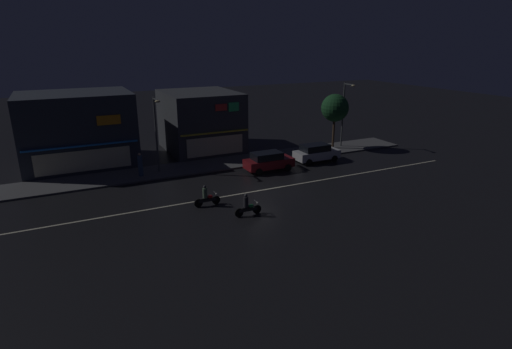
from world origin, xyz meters
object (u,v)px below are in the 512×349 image
Objects in this scene: streetlamp_mid at (344,109)px; traffic_cone at (313,158)px; pedestrian_on_sidewalk at (140,165)px; parked_car_trailing at (316,153)px; parked_car_near_kerb at (268,161)px; streetlamp_west at (156,128)px; motorcycle_following at (247,206)px; motorcycle_lead at (206,197)px.

streetlamp_mid is 7.39m from traffic_cone.
pedestrian_on_sidewalk reaches higher than parked_car_trailing.
streetlamp_west is at bearing 159.21° from parked_car_near_kerb.
parked_car_near_kerb is at bearing -133.87° from motorcycle_following.
parked_car_trailing is (-5.50, -3.21, -3.24)m from streetlamp_mid.
streetlamp_mid is at bearing 1.25° from streetlamp_west.
pedestrian_on_sidewalk is at bearing -75.96° from motorcycle_lead.
streetlamp_mid is (19.73, 0.43, 0.15)m from streetlamp_west.
streetlamp_west is 14.81m from traffic_cone.
pedestrian_on_sidewalk is at bearing 172.24° from traffic_cone.
parked_car_near_kerb is (8.82, -3.35, -3.09)m from streetlamp_west.
streetlamp_west is 14.82m from parked_car_trailing.
parked_car_trailing is at bearing -11.03° from streetlamp_west.
pedestrian_on_sidewalk is 1.04× the size of motorcycle_following.
pedestrian_on_sidewalk is at bearing 163.92° from parked_car_near_kerb.
pedestrian_on_sidewalk is at bearing 171.26° from parked_car_trailing.
motorcycle_following is at bearing 112.86° from pedestrian_on_sidewalk.
streetlamp_west is 0.96× the size of streetlamp_mid.
streetlamp_west is 19.74m from streetlamp_mid.
streetlamp_mid reaches higher than motorcycle_lead.
motorcycle_lead is at bearing -154.45° from traffic_cone.
streetlamp_mid is 20.93m from motorcycle_lead.
streetlamp_west is 9.93m from parked_car_near_kerb.
motorcycle_following is (-16.69, -11.84, -3.47)m from streetlamp_mid.
streetlamp_west reaches higher than motorcycle_lead.
parked_car_trailing is (15.86, -2.44, -0.18)m from pedestrian_on_sidewalk.
pedestrian_on_sidewalk is 0.46× the size of parked_car_trailing.
pedestrian_on_sidewalk reaches higher than motorcycle_following.
parked_car_near_kerb reaches higher than motorcycle_following.
pedestrian_on_sidewalk is 0.46× the size of parked_car_near_kerb.
parked_car_near_kerb reaches higher than traffic_cone.
streetlamp_west is at bearing -83.31° from motorcycle_following.
parked_car_trailing is at bearing -70.59° from traffic_cone.
motorcycle_lead is at bearing -82.07° from streetlamp_west.
parked_car_trailing is (5.41, 0.57, 0.00)m from parked_car_near_kerb.
streetlamp_mid is 7.14m from parked_car_trailing.
parked_car_near_kerb is (10.45, -3.01, -0.18)m from pedestrian_on_sidewalk.
streetlamp_west reaches higher than parked_car_trailing.
traffic_cone is at bearing -159.26° from motorcycle_lead.
streetlamp_mid is at bearing 27.47° from traffic_cone.
parked_car_trailing is 14.29m from motorcycle_lead.
traffic_cone is (5.31, 0.87, -0.59)m from parked_car_near_kerb.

